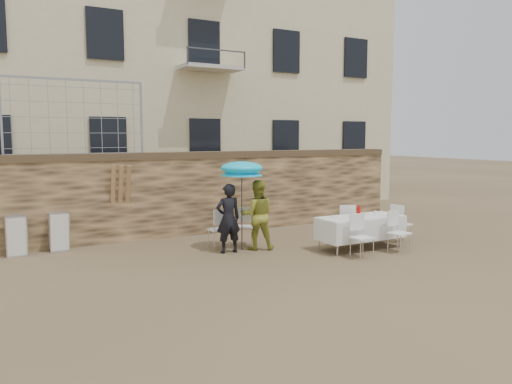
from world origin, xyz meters
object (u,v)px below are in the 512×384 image
couple_chair_right (244,226)px  chair_stack_right (58,230)px  couple_chair_left (218,228)px  table_chair_back (346,223)px  umbrella (242,171)px  man_suit (228,218)px  chair_stack_left (16,234)px  banquet_table (361,218)px  woman_dress (257,215)px  table_chair_front_right (399,232)px  table_chair_side (401,223)px  table_chair_front_left (362,237)px  soda_bottle (359,212)px

couple_chair_right → chair_stack_right: size_ratio=1.04×
couple_chair_left → table_chair_back: same height
umbrella → couple_chair_right: (0.30, 0.45, -1.38)m
man_suit → chair_stack_left: size_ratio=1.73×
banquet_table → chair_stack_left: (-7.22, 3.33, -0.27)m
woman_dress → umbrella: (-0.35, 0.10, 1.04)m
couple_chair_left → chair_stack_right: size_ratio=1.04×
woman_dress → banquet_table: (2.19, -1.12, -0.09)m
banquet_table → table_chair_front_right: table_chair_front_right is taller
table_chair_side → chair_stack_right: (-7.72, 3.23, -0.02)m
table_chair_front_left → table_chair_back: 1.74m
umbrella → table_chair_front_left: size_ratio=2.06×
umbrella → soda_bottle: bearing=-30.4°
table_chair_front_right → table_chair_back: size_ratio=1.00×
couple_chair_left → banquet_table: 3.39m
man_suit → couple_chair_left: bearing=-85.3°
banquet_table → woman_dress: bearing=152.9°
chair_stack_left → umbrella: bearing=-24.2°
umbrella → chair_stack_left: 5.32m
chair_stack_right → chair_stack_left: bearing=180.0°
soda_bottle → table_chair_front_left: soda_bottle is taller
table_chair_back → chair_stack_left: bearing=7.0°
man_suit → table_chair_back: 3.17m
table_chair_back → table_chair_side: 1.39m
chair_stack_left → soda_bottle: bearing=-26.3°
couple_chair_left → table_chair_front_right: (3.44, -2.42, 0.00)m
woman_dress → table_chair_front_left: bearing=152.5°
table_chair_front_right → table_chair_side: bearing=34.6°
man_suit → chair_stack_left: man_suit is taller
woman_dress → chair_stack_right: size_ratio=1.78×
man_suit → soda_bottle: (2.74, -1.27, 0.11)m
woman_dress → umbrella: umbrella is taller
table_chair_back → table_chair_front_right: bearing=126.8°
woman_dress → table_chair_front_left: size_ratio=1.71×
couple_chair_left → couple_chair_right: bearing=179.9°
table_chair_back → chair_stack_right: 6.99m
woman_dress → umbrella: 1.10m
woman_dress → couple_chair_right: 0.65m
banquet_table → table_chair_front_right: size_ratio=2.19×
couple_chair_left → chair_stack_left: (-4.28, 1.65, -0.02)m
woman_dress → couple_chair_right: woman_dress is taller
couple_chair_left → table_chair_front_right: bearing=144.7°
umbrella → table_chair_front_left: (1.94, -1.97, -1.38)m
soda_bottle → chair_stack_left: (-7.02, 3.48, -0.45)m
couple_chair_right → table_chair_side: same height
table_chair_front_left → chair_stack_right: table_chair_front_left is taller
man_suit → soda_bottle: man_suit is taller
soda_bottle → chair_stack_left: size_ratio=0.28×
table_chair_front_left → chair_stack_right: size_ratio=1.04×
woman_dress → couple_chair_right: (-0.05, 0.55, -0.34)m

